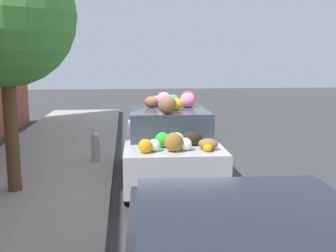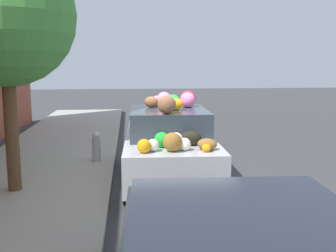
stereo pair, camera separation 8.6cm
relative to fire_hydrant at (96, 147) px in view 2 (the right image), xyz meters
name	(u,v)px [view 2 (the right image)]	position (x,y,z in m)	size (l,w,h in m)	color
ground_plane	(166,181)	(-1.36, -1.51, -0.47)	(60.00, 60.00, 0.00)	#38383A
sidewalk_curb	(32,182)	(-1.36, 1.19, -0.41)	(24.00, 3.20, 0.13)	#9E998E
street_tree	(4,16)	(-2.01, 1.32, 2.74)	(2.46, 2.46, 4.34)	brown
fire_hydrant	(96,147)	(0.00, 0.00, 0.00)	(0.20, 0.20, 0.70)	#B2B2B7
art_car	(169,143)	(-1.42, -1.57, 0.35)	(4.14, 1.83, 1.86)	#B7BABF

